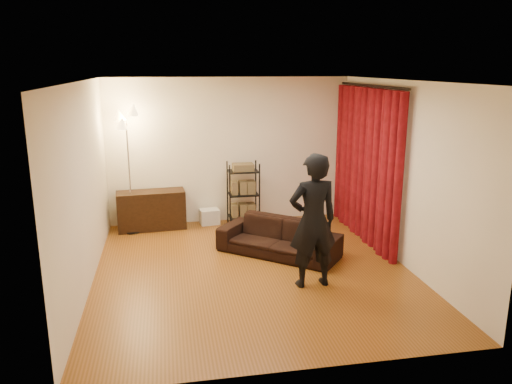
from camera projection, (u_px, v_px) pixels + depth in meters
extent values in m
plane|color=brown|center=(253.00, 270.00, 7.27)|extent=(5.00, 5.00, 0.00)
plane|color=white|center=(253.00, 81.00, 6.60)|extent=(5.00, 5.00, 0.00)
plane|color=#F1E3C7|center=(230.00, 151.00, 9.32)|extent=(5.00, 0.00, 5.00)
plane|color=#F1E3C7|center=(300.00, 240.00, 4.55)|extent=(5.00, 0.00, 5.00)
plane|color=#F1E3C7|center=(84.00, 187.00, 6.54)|extent=(0.00, 5.00, 5.00)
plane|color=#F1E3C7|center=(403.00, 174.00, 7.33)|extent=(0.00, 5.00, 5.00)
cylinder|color=black|center=(371.00, 86.00, 8.08)|extent=(0.04, 2.65, 0.04)
imported|color=black|center=(279.00, 238.00, 7.82)|extent=(1.93, 1.76, 0.55)
imported|color=black|center=(313.00, 221.00, 6.57)|extent=(0.70, 0.49, 1.82)
cube|color=black|center=(151.00, 210.00, 9.05)|extent=(1.24, 0.55, 0.70)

